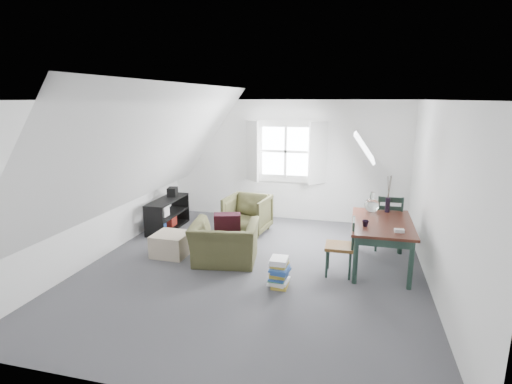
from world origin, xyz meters
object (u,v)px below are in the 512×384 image
(ottoman, at_px, (171,244))
(armchair_far, at_px, (248,232))
(dining_chair_far, at_px, (388,221))
(armchair_near, at_px, (225,262))
(media_shelf, at_px, (167,216))
(dining_table, at_px, (382,228))
(magazine_stack, at_px, (279,272))
(dining_chair_near, at_px, (342,246))

(ottoman, bearing_deg, armchair_far, 57.40)
(ottoman, relative_size, dining_chair_far, 0.57)
(armchair_near, relative_size, media_shelf, 0.85)
(armchair_far, height_order, dining_table, dining_table)
(armchair_far, distance_m, magazine_stack, 2.34)
(armchair_near, relative_size, dining_table, 0.69)
(ottoman, relative_size, dining_table, 0.38)
(armchair_far, xyz_separation_m, magazine_stack, (1.03, -2.10, 0.20))
(dining_chair_near, xyz_separation_m, magazine_stack, (-0.80, -0.60, -0.24))
(dining_chair_near, relative_size, media_shelf, 0.73)
(media_shelf, bearing_deg, magazine_stack, -33.05)
(dining_chair_far, bearing_deg, armchair_near, 9.88)
(dining_chair_far, distance_m, dining_chair_near, 1.41)
(armchair_far, height_order, magazine_stack, magazine_stack)
(media_shelf, bearing_deg, armchair_near, -35.60)
(armchair_near, distance_m, ottoman, 0.98)
(armchair_far, bearing_deg, magazine_stack, -56.33)
(dining_table, height_order, dining_chair_far, dining_chair_far)
(armchair_far, xyz_separation_m, dining_table, (2.39, -1.09, 0.63))
(dining_chair_far, xyz_separation_m, dining_chair_near, (-0.71, -1.22, -0.06))
(armchair_near, xyz_separation_m, dining_chair_near, (1.79, 0.01, 0.45))
(armchair_near, distance_m, dining_table, 2.46)
(armchair_far, xyz_separation_m, dining_chair_near, (1.83, -1.50, 0.45))
(ottoman, bearing_deg, dining_chair_far, 18.31)
(ottoman, xyz_separation_m, magazine_stack, (1.94, -0.68, 0.02))
(dining_chair_near, bearing_deg, media_shelf, -125.47)
(dining_table, xyz_separation_m, media_shelf, (-3.98, 0.87, -0.36))
(armchair_near, xyz_separation_m, ottoman, (-0.95, 0.09, 0.18))
(dining_table, relative_size, magazine_stack, 3.63)
(ottoman, bearing_deg, magazine_stack, -19.26)
(ottoman, xyz_separation_m, dining_chair_far, (3.45, 1.14, 0.32))
(armchair_far, bearing_deg, ottoman, -115.13)
(dining_table, distance_m, dining_chair_near, 0.72)
(armchair_near, bearing_deg, dining_chair_far, -162.35)
(armchair_far, height_order, dining_chair_near, dining_chair_near)
(armchair_near, distance_m, media_shelf, 2.09)
(dining_table, relative_size, dining_chair_far, 1.52)
(dining_table, bearing_deg, magazine_stack, -144.25)
(dining_table, bearing_deg, ottoman, -175.01)
(ottoman, distance_m, dining_table, 3.35)
(armchair_near, xyz_separation_m, dining_chair_far, (2.50, 1.23, 0.50))
(media_shelf, bearing_deg, dining_chair_near, -17.87)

